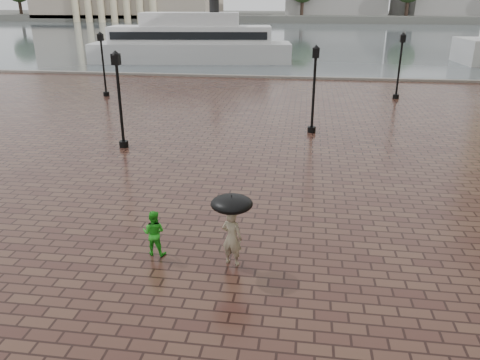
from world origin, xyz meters
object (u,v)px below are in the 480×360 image
object	(u,v)px
adult_pedestrian	(232,238)
child_pedestrian	(154,233)
street_lamps	(238,77)
ferry_near	(191,42)

from	to	relation	value
adult_pedestrian	child_pedestrian	size ratio (longest dim) A/B	1.20
street_lamps	child_pedestrian	world-z (taller)	street_lamps
adult_pedestrian	street_lamps	bearing A→B (deg)	-64.69
street_lamps	child_pedestrian	xyz separation A→B (m)	(0.14, -17.09, -1.67)
adult_pedestrian	ferry_near	size ratio (longest dim) A/B	0.07
street_lamps	ferry_near	world-z (taller)	ferry_near
street_lamps	ferry_near	bearing A→B (deg)	109.87
street_lamps	ferry_near	xyz separation A→B (m)	(-8.88, 24.58, -0.15)
street_lamps	ferry_near	size ratio (longest dim) A/B	0.95
child_pedestrian	ferry_near	world-z (taller)	ferry_near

